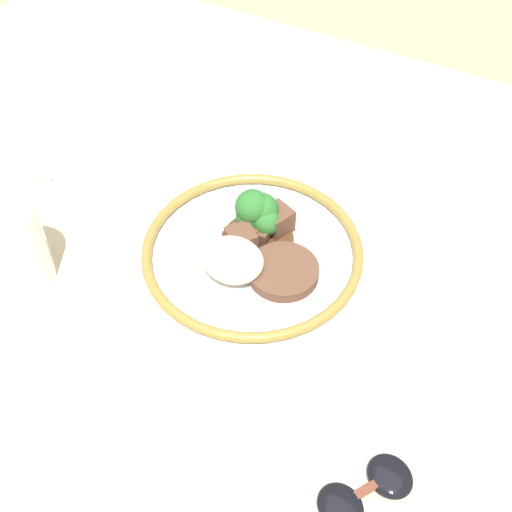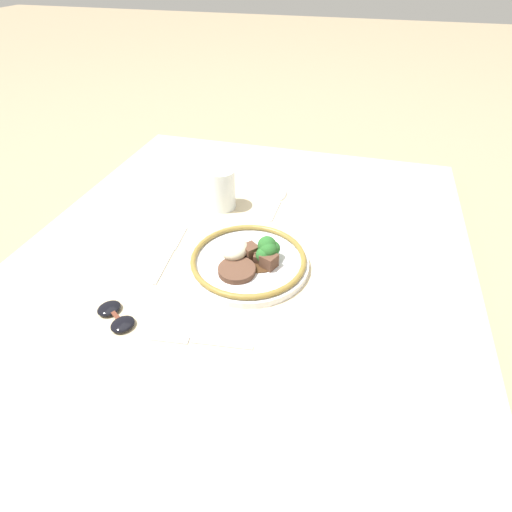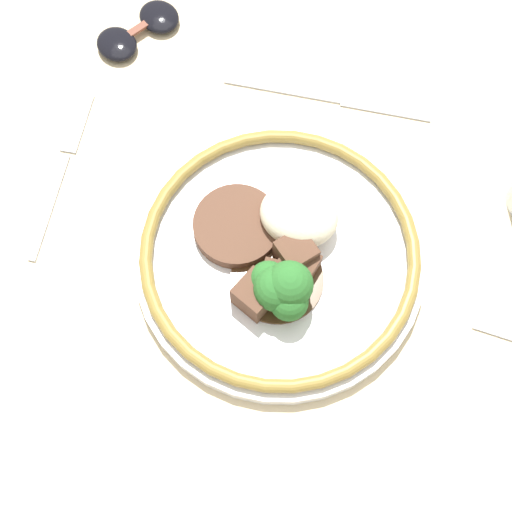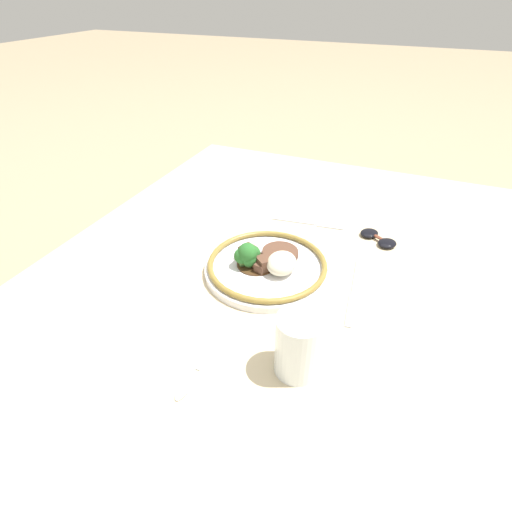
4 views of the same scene
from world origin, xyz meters
TOP-DOWN VIEW (x-y plane):
  - ground_plane at (0.00, 0.00)m, footprint 8.00×8.00m
  - dining_table at (0.00, 0.00)m, footprint 1.29×1.01m
  - plate at (0.01, -0.03)m, footprint 0.26×0.26m
  - juice_glass at (0.23, 0.11)m, footprint 0.07×0.07m
  - fork at (-0.22, 0.01)m, footprint 0.03×0.18m
  - knife at (0.01, 0.16)m, footprint 0.21×0.03m
  - spoon at (0.31, -0.03)m, footprint 0.17×0.02m
  - sunglasses at (-0.21, 0.17)m, footprint 0.09×0.10m

SIDE VIEW (x-z plane):
  - ground_plane at x=0.00m, z-range 0.00..0.00m
  - dining_table at x=0.00m, z-range 0.00..0.04m
  - fork at x=-0.22m, z-range 0.04..0.05m
  - knife at x=0.01m, z-range 0.04..0.05m
  - spoon at x=0.31m, z-range 0.04..0.05m
  - sunglasses at x=-0.21m, z-range 0.04..0.06m
  - plate at x=0.01m, z-range 0.03..0.10m
  - juice_glass at x=0.23m, z-range 0.04..0.14m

